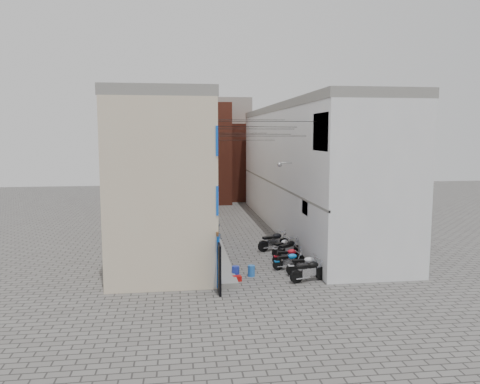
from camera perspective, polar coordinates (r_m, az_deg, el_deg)
name	(u,v)px	position (r m, az deg, el deg)	size (l,w,h in m)	color
ground	(274,287)	(21.69, 4.13, -11.47)	(90.00, 90.00, 0.00)	#5C5956
plinth	(209,229)	(33.89, -3.74, -4.51)	(0.90, 26.00, 0.25)	gray
building_left	(167,169)	(33.19, -8.86, 2.80)	(5.10, 27.00, 9.00)	beige
building_right	(305,167)	(34.48, 7.99, 2.98)	(5.94, 26.00, 9.00)	silver
building_far_brick_left	(200,153)	(48.23, -4.92, 4.73)	(6.00, 6.00, 10.00)	brown
building_far_brick_right	(245,162)	(50.74, 0.65, 3.73)	(5.00, 6.00, 8.00)	brown
building_far_concrete	(215,147)	(54.33, -3.10, 5.52)	(8.00, 5.00, 11.00)	gray
far_shopfront	(222,193)	(45.89, -2.21, -0.13)	(2.00, 0.30, 2.40)	black
overhead_wires	(249,130)	(28.11, 1.09, 7.51)	(5.80, 13.02, 1.32)	black
motorcycle_a	(309,270)	(22.48, 8.42, -9.33)	(0.63, 1.98, 1.15)	black
motorcycle_b	(305,264)	(23.46, 7.94, -8.69)	(0.60, 1.90, 1.10)	silver
motorcycle_c	(289,260)	(24.31, 5.98, -8.24)	(0.54, 1.72, 0.99)	blue
motorcycle_d	(289,255)	(25.17, 5.94, -7.68)	(0.55, 1.76, 1.02)	#B10C19
motorcycle_e	(288,248)	(26.36, 5.92, -6.81)	(0.65, 2.06, 1.19)	black
motorcycle_f	(283,246)	(27.13, 5.21, -6.56)	(0.57, 1.81, 1.05)	silver
motorcycle_g	(274,240)	(28.12, 4.13, -5.87)	(0.68, 2.14, 1.24)	black
person_a	(214,241)	(25.55, -3.19, -5.95)	(0.66, 0.43, 1.80)	brown
person_b	(217,237)	(27.03, -2.76, -5.47)	(0.77, 0.60, 1.58)	#303748
water_jug_near	(236,272)	(22.88, -0.55, -9.72)	(0.37, 0.37, 0.57)	#2132A5
water_jug_far	(251,271)	(23.12, 1.40, -9.59)	(0.35, 0.35, 0.54)	blue
red_crate	(237,278)	(22.42, -0.38, -10.50)	(0.40, 0.30, 0.25)	#AD0E0C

